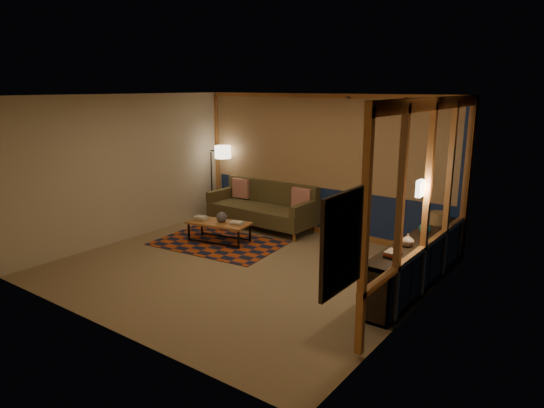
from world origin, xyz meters
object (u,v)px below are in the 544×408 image
Objects in this scene: sofa at (262,206)px; bookshelf at (416,263)px; floor_lamp at (212,180)px; coffee_table at (219,232)px.

sofa reaches higher than bookshelf.
coffee_table is at bearing -40.45° from floor_lamp.
floor_lamp is 5.30m from bookshelf.
coffee_table is 2.09m from floor_lamp.
sofa is 1.55m from floor_lamp.
sofa is at bearing -2.52° from floor_lamp.
floor_lamp is 0.55× the size of bookshelf.
sofa is at bearing 76.19° from coffee_table.
bookshelf is at bearing -10.65° from floor_lamp.
floor_lamp reaches higher than sofa.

